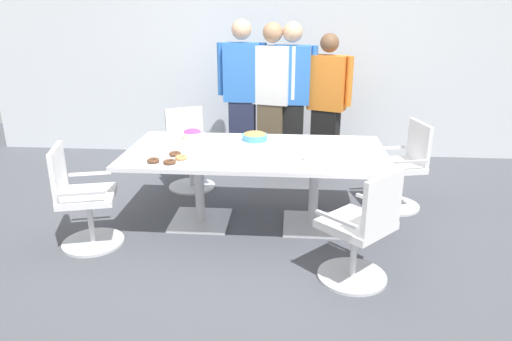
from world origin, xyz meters
The scene contains 16 objects.
ground_plane centered at (0.00, 0.00, -0.01)m, with size 10.00×10.00×0.01m, color #4C4F56.
back_wall centered at (0.00, 2.40, 1.40)m, with size 8.00×0.10×2.80m, color silver.
conference_table centered at (0.00, 0.00, 0.63)m, with size 2.40×1.20×0.75m.
office_chair_0 centered at (-1.48, -0.54, 0.41)m, with size 0.66×0.66×0.91m.
office_chair_1 centered at (0.87, -0.94, 0.41)m, with size 0.76×0.76×0.91m.
office_chair_2 centered at (1.48, 0.54, 0.41)m, with size 0.65×0.65×0.91m.
office_chair_3 centered at (-0.85, 0.96, 0.41)m, with size 0.73×0.73×0.91m.
person_standing_0 centered at (-0.30, 1.63, 0.99)m, with size 0.61×0.24×1.88m.
person_standing_1 centered at (0.07, 1.57, 0.97)m, with size 0.61×0.33×1.85m.
person_standing_2 centered at (0.31, 1.57, 0.97)m, with size 0.61×0.24×1.85m.
person_standing_3 centered at (0.74, 1.55, 0.90)m, with size 0.59×0.37×1.72m.
snack_bowl_candy_mix centered at (-0.67, 0.35, 0.80)m, with size 0.20×0.20×0.10m.
snack_bowl_cookies centered at (-0.04, 0.35, 0.79)m, with size 0.25×0.25×0.09m.
donut_platter centered at (-0.74, -0.38, 0.77)m, with size 0.35×0.35×0.04m.
plate_stack centered at (0.54, -0.25, 0.77)m, with size 0.22×0.22×0.04m.
napkin_pile centered at (-0.51, -0.04, 0.79)m, with size 0.19×0.19×0.08m, color white.
Camera 1 is at (0.33, -4.14, 2.01)m, focal length 32.70 mm.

